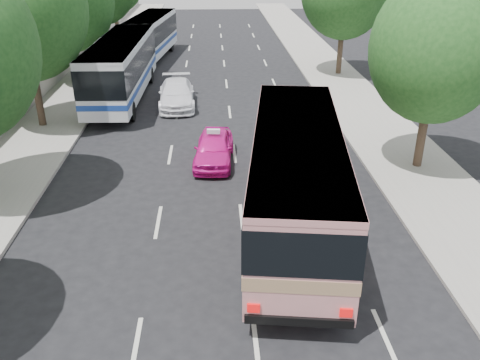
{
  "coord_description": "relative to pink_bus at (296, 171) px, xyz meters",
  "views": [
    {
      "loc": [
        0.11,
        -11.3,
        8.94
      ],
      "look_at": [
        0.93,
        3.87,
        1.6
      ],
      "focal_mm": 38.0,
      "sensor_mm": 36.0,
      "label": 1
    }
  ],
  "objects": [
    {
      "name": "sidewalk_right",
      "position": [
        5.79,
        16.66,
        -2.09
      ],
      "size": [
        4.0,
        90.0,
        0.12
      ],
      "primitive_type": "cube",
      "color": "#9E998E",
      "rests_on": "ground"
    },
    {
      "name": "tree_right_near",
      "position": [
        6.06,
        4.6,
        3.06
      ],
      "size": [
        5.1,
        5.1,
        7.95
      ],
      "color": "#38281E",
      "rests_on": "ground"
    },
    {
      "name": "tour_coach_rear",
      "position": [
        -7.53,
        26.09,
        -0.18
      ],
      "size": [
        3.7,
        11.15,
        3.27
      ],
      "rotation": [
        0.0,
        0.0,
        -0.12
      ],
      "color": "white",
      "rests_on": "ground"
    },
    {
      "name": "tree_left_c",
      "position": [
        -11.34,
        10.6,
        3.98
      ],
      "size": [
        6.0,
        6.0,
        9.35
      ],
      "color": "#38281E",
      "rests_on": "ground"
    },
    {
      "name": "pink_bus",
      "position": [
        0.0,
        0.0,
        0.0
      ],
      "size": [
        4.13,
        11.07,
        3.45
      ],
      "rotation": [
        0.0,
        0.0,
        -0.13
      ],
      "color": "tan",
      "rests_on": "ground"
    },
    {
      "name": "taxi_roof_sign",
      "position": [
        -2.63,
        5.68,
        -0.71
      ],
      "size": [
        0.56,
        0.23,
        0.18
      ],
      "primitive_type": "cube",
      "rotation": [
        0.0,
        0.0,
        -0.09
      ],
      "color": "silver",
      "rests_on": "pink_taxi"
    },
    {
      "name": "sidewalk_left",
      "position": [
        -11.21,
        16.66,
        -2.07
      ],
      "size": [
        4.0,
        90.0,
        0.15
      ],
      "primitive_type": "cube",
      "color": "#9E998E",
      "rests_on": "ground"
    },
    {
      "name": "tour_coach_front",
      "position": [
        -7.96,
        15.48,
        -0.04
      ],
      "size": [
        2.79,
        11.74,
        3.5
      ],
      "rotation": [
        0.0,
        0.0,
        -0.02
      ],
      "color": "silver",
      "rests_on": "ground"
    },
    {
      "name": "low_wall",
      "position": [
        -13.01,
        16.66,
        -1.25
      ],
      "size": [
        0.3,
        90.0,
        1.5
      ],
      "primitive_type": "cube",
      "color": "#9E998E",
      "rests_on": "sidewalk_left"
    },
    {
      "name": "white_pickup",
      "position": [
        -4.71,
        13.94,
        -1.44
      ],
      "size": [
        2.25,
        5.0,
        1.42
      ],
      "primitive_type": "imported",
      "rotation": [
        0.0,
        0.0,
        0.05
      ],
      "color": "white",
      "rests_on": "ground"
    },
    {
      "name": "ground",
      "position": [
        -2.71,
        -3.34,
        -2.15
      ],
      "size": [
        120.0,
        120.0,
        0.0
      ],
      "primitive_type": "plane",
      "color": "black",
      "rests_on": "ground"
    },
    {
      "name": "pink_taxi",
      "position": [
        -2.63,
        5.68,
        -1.47
      ],
      "size": [
        1.92,
        4.08,
        1.35
      ],
      "primitive_type": "imported",
      "rotation": [
        0.0,
        0.0,
        -0.09
      ],
      "color": "#DB138C",
      "rests_on": "ground"
    }
  ]
}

